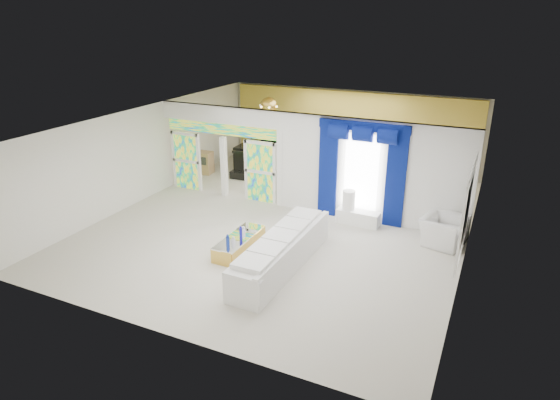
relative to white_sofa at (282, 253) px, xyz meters
The scene contains 22 objects.
floor 2.89m from the white_sofa, 111.32° to the left, with size 12.00×12.00×0.00m, color #B7AF9E.
dividing_wall 4.00m from the white_sofa, 73.22° to the left, with size 5.70×0.18×3.00m, color white.
dividing_header 5.84m from the white_sofa, 136.67° to the left, with size 4.30×0.18×0.55m, color white.
stained_panel_left 6.49m from the white_sofa, 145.38° to the left, with size 0.95×0.04×2.00m, color #994C3F.
stained_panel_right 4.47m from the white_sofa, 123.90° to the left, with size 0.95×0.04×2.00m, color #994C3F.
stained_transom 5.67m from the white_sofa, 136.67° to the left, with size 4.00×0.05×0.35m, color #994C3F.
window_pane 3.83m from the white_sofa, 76.50° to the left, with size 1.00×0.02×2.30m, color white.
blue_drape_left 3.69m from the white_sofa, 92.31° to the left, with size 0.55×0.10×2.80m, color #03104A.
blue_drape_right 4.13m from the white_sofa, 62.33° to the left, with size 0.55×0.10×2.80m, color #03104A.
blue_pelmet 4.39m from the white_sofa, 76.39° to the left, with size 2.60×0.12×0.25m, color #03104A.
wall_mirror 4.40m from the white_sofa, 23.21° to the left, with size 0.04×2.70×1.90m, color white.
gold_curtains 8.71m from the white_sofa, 96.94° to the left, with size 9.70×0.12×2.90m, color gold.
white_sofa is the anchor object (origin of this frame).
coffee_table 1.39m from the white_sofa, 167.47° to the left, with size 0.59×1.77×0.39m, color gold.
console_table 3.36m from the white_sofa, 73.80° to the left, with size 1.24×0.39×0.41m, color white.
table_lamp 3.30m from the white_sofa, 78.83° to the left, with size 0.36×0.36×0.58m, color white.
armchair 4.47m from the white_sofa, 41.96° to the left, with size 1.16×1.01×0.75m, color silver.
grand_piano 8.08m from the white_sofa, 120.80° to the left, with size 1.45×1.90×0.96m, color black.
piano_bench 6.76m from the white_sofa, 127.77° to the left, with size 0.82×0.32×0.27m, color black.
tv_console 7.85m from the white_sofa, 136.94° to the left, with size 0.57×0.52×0.83m, color #A78353.
chandelier 7.29m from the white_sofa, 118.83° to the left, with size 0.60×0.60×0.60m, color gold.
decanters 1.35m from the white_sofa, behind, with size 0.19×0.84×0.28m.
Camera 1 is at (5.36, -12.02, 5.79)m, focal length 30.92 mm.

